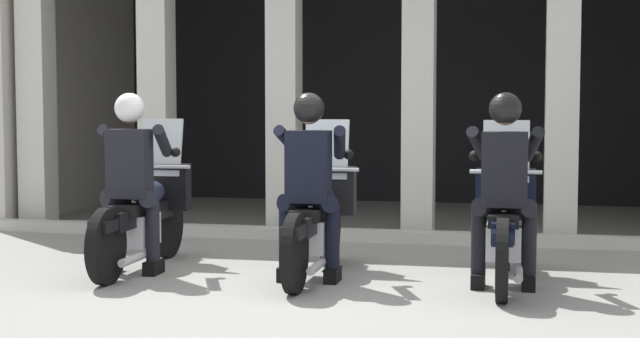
{
  "coord_description": "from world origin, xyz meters",
  "views": [
    {
      "loc": [
        1.72,
        -7.63,
        1.52
      ],
      "look_at": [
        0.0,
        0.57,
        0.92
      ],
      "focal_mm": 53.63,
      "sensor_mm": 36.0,
      "label": 1
    }
  ],
  "objects_px": {
    "police_officer_left": "(131,167)",
    "police_officer_right": "(505,173)",
    "motorcycle_left": "(144,213)",
    "police_officer_center": "(309,170)",
    "motorcycle_center": "(317,218)",
    "motorcycle_right": "(505,223)"
  },
  "relations": [
    {
      "from": "police_officer_center",
      "to": "motorcycle_center",
      "type": "bearing_deg",
      "value": 82.38
    },
    {
      "from": "motorcycle_left",
      "to": "motorcycle_center",
      "type": "height_order",
      "value": "same"
    },
    {
      "from": "police_officer_right",
      "to": "police_officer_left",
      "type": "bearing_deg",
      "value": 173.81
    },
    {
      "from": "police_officer_left",
      "to": "motorcycle_right",
      "type": "bearing_deg",
      "value": 3.62
    },
    {
      "from": "police_officer_left",
      "to": "motorcycle_right",
      "type": "height_order",
      "value": "police_officer_left"
    },
    {
      "from": "police_officer_center",
      "to": "motorcycle_left",
      "type": "bearing_deg",
      "value": 161.49
    },
    {
      "from": "police_officer_center",
      "to": "police_officer_right",
      "type": "xyz_separation_m",
      "value": [
        1.6,
        0.01,
        0.0
      ]
    },
    {
      "from": "police_officer_left",
      "to": "police_officer_right",
      "type": "height_order",
      "value": "same"
    },
    {
      "from": "police_officer_center",
      "to": "police_officer_right",
      "type": "distance_m",
      "value": 1.6
    },
    {
      "from": "motorcycle_left",
      "to": "police_officer_right",
      "type": "relative_size",
      "value": 1.29
    },
    {
      "from": "police_officer_center",
      "to": "police_officer_right",
      "type": "relative_size",
      "value": 1.0
    },
    {
      "from": "motorcycle_left",
      "to": "motorcycle_center",
      "type": "distance_m",
      "value": 1.6
    },
    {
      "from": "police_officer_center",
      "to": "motorcycle_right",
      "type": "distance_m",
      "value": 1.69
    },
    {
      "from": "motorcycle_left",
      "to": "police_officer_center",
      "type": "relative_size",
      "value": 1.29
    },
    {
      "from": "motorcycle_center",
      "to": "police_officer_center",
      "type": "height_order",
      "value": "police_officer_center"
    },
    {
      "from": "motorcycle_left",
      "to": "motorcycle_center",
      "type": "bearing_deg",
      "value": -2.13
    },
    {
      "from": "motorcycle_left",
      "to": "police_officer_right",
      "type": "distance_m",
      "value": 3.25
    },
    {
      "from": "police_officer_center",
      "to": "police_officer_right",
      "type": "height_order",
      "value": "same"
    },
    {
      "from": "motorcycle_center",
      "to": "police_officer_right",
      "type": "height_order",
      "value": "police_officer_right"
    },
    {
      "from": "motorcycle_center",
      "to": "police_officer_left",
      "type": "bearing_deg",
      "value": -178.46
    },
    {
      "from": "police_officer_left",
      "to": "police_officer_center",
      "type": "xyz_separation_m",
      "value": [
        1.6,
        -0.03,
        0.0
      ]
    },
    {
      "from": "motorcycle_center",
      "to": "police_officer_center",
      "type": "relative_size",
      "value": 1.29
    }
  ]
}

